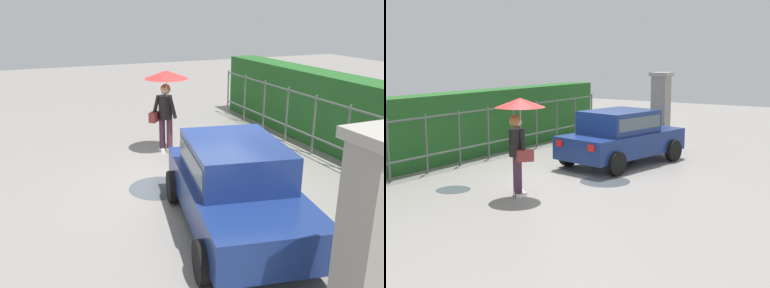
# 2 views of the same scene
# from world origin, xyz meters

# --- Properties ---
(ground_plane) EXTENTS (40.00, 40.00, 0.00)m
(ground_plane) POSITION_xyz_m (0.00, 0.00, 0.00)
(ground_plane) COLOR gray
(car) EXTENTS (3.95, 2.42, 1.48)m
(car) POSITION_xyz_m (1.55, -0.19, 0.80)
(car) COLOR navy
(car) RESTS_ON ground
(pedestrian) EXTENTS (1.06, 1.06, 2.08)m
(pedestrian) POSITION_xyz_m (-2.53, 0.06, 1.57)
(pedestrian) COLOR #47283D
(pedestrian) RESTS_ON ground
(gate_pillar) EXTENTS (0.60, 0.60, 2.42)m
(gate_pillar) POSITION_xyz_m (4.27, -0.14, 1.24)
(gate_pillar) COLOR gray
(gate_pillar) RESTS_ON ground
(fence_section) EXTENTS (11.51, 0.05, 1.50)m
(fence_section) POSITION_xyz_m (0.17, 3.37, 0.82)
(fence_section) COLOR #59605B
(fence_section) RESTS_ON ground
(hedge_row) EXTENTS (12.46, 0.90, 1.90)m
(hedge_row) POSITION_xyz_m (0.17, 4.17, 0.95)
(hedge_row) COLOR #235B23
(hedge_row) RESTS_ON ground
(puddle_near) EXTENTS (1.20, 1.20, 0.00)m
(puddle_near) POSITION_xyz_m (-0.47, -0.85, 0.00)
(puddle_near) COLOR #4C545B
(puddle_near) RESTS_ON ground
(puddle_far) EXTENTS (0.76, 0.76, 0.00)m
(puddle_far) POSITION_xyz_m (-2.98, 1.60, 0.00)
(puddle_far) COLOR #4C545B
(puddle_far) RESTS_ON ground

